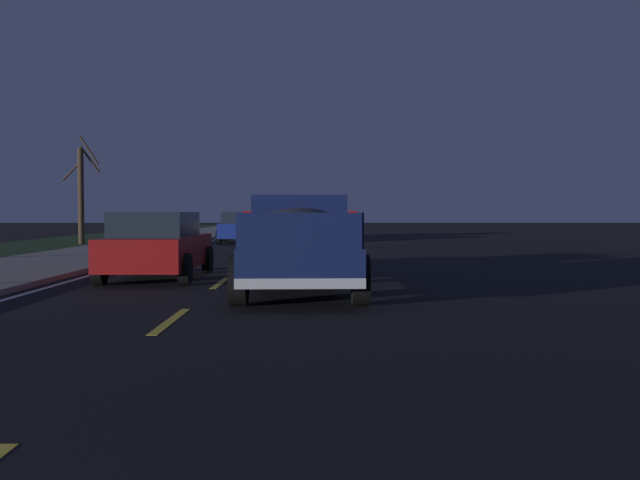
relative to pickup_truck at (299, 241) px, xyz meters
The scene contains 8 objects.
ground 14.58m from the pickup_truck, ahead, with size 144.00×144.00×0.00m, color black.
sidewalk_shoulder 16.27m from the pickup_truck, 27.29° to the left, with size 108.00×4.00×0.12m, color gray.
lane_markings 17.06m from the pickup_truck, 14.47° to the left, with size 108.00×3.54×0.01m.
pickup_truck is the anchor object (origin of this frame).
sedan_red 4.37m from the pickup_truck, 49.54° to the left, with size 4.41×2.04×1.54m.
sedan_white 28.89m from the pickup_truck, ahead, with size 4.42×2.06×1.54m.
sedan_blue 21.77m from the pickup_truck, ahead, with size 4.41×2.04×1.54m.
bare_tree_far 23.25m from the pickup_truck, 27.84° to the left, with size 0.50×1.81×5.14m.
Camera 1 is at (-0.91, -2.03, 1.54)m, focal length 39.83 mm.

